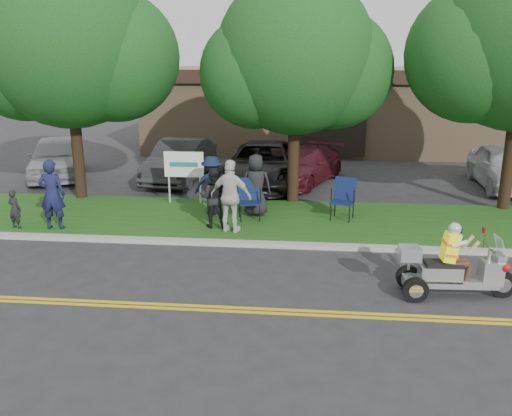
# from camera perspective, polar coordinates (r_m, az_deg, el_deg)

# --- Properties ---
(ground) EXTENTS (120.00, 120.00, 0.00)m
(ground) POSITION_cam_1_polar(r_m,az_deg,el_deg) (10.86, -0.16, -9.57)
(ground) COLOR #28282B
(ground) RESTS_ON ground
(centerline_near) EXTENTS (60.00, 0.10, 0.01)m
(centerline_near) POSITION_cam_1_polar(r_m,az_deg,el_deg) (10.34, -0.49, -10.91)
(centerline_near) COLOR gold
(centerline_near) RESTS_ON ground
(centerline_far) EXTENTS (60.00, 0.10, 0.01)m
(centerline_far) POSITION_cam_1_polar(r_m,az_deg,el_deg) (10.48, -0.40, -10.52)
(centerline_far) COLOR gold
(centerline_far) RESTS_ON ground
(curb) EXTENTS (60.00, 0.25, 0.12)m
(curb) POSITION_cam_1_polar(r_m,az_deg,el_deg) (13.64, 1.15, -3.86)
(curb) COLOR #A8A89E
(curb) RESTS_ON ground
(grass_verge) EXTENTS (60.00, 4.00, 0.10)m
(grass_verge) POSITION_cam_1_polar(r_m,az_deg,el_deg) (15.68, 1.78, -1.24)
(grass_verge) COLOR #1F4813
(grass_verge) RESTS_ON ground
(commercial_building) EXTENTS (18.00, 8.20, 4.00)m
(commercial_building) POSITION_cam_1_polar(r_m,az_deg,el_deg) (28.87, 7.79, 10.45)
(commercial_building) COLOR #9E7F5B
(commercial_building) RESTS_ON ground
(tree_left) EXTENTS (6.62, 5.40, 7.78)m
(tree_left) POSITION_cam_1_polar(r_m,az_deg,el_deg) (18.37, -18.93, 15.63)
(tree_left) COLOR #332114
(tree_left) RESTS_ON ground
(tree_mid) EXTENTS (5.88, 4.80, 7.05)m
(tree_mid) POSITION_cam_1_polar(r_m,az_deg,el_deg) (17.00, 4.34, 15.05)
(tree_mid) COLOR #332114
(tree_mid) RESTS_ON ground
(business_sign) EXTENTS (1.25, 0.06, 1.75)m
(business_sign) POSITION_cam_1_polar(r_m,az_deg,el_deg) (17.16, -7.59, 4.27)
(business_sign) COLOR silver
(business_sign) RESTS_ON ground
(trike_scooter) EXTENTS (2.35, 0.80, 1.54)m
(trike_scooter) POSITION_cam_1_polar(r_m,az_deg,el_deg) (11.47, 19.92, -6.23)
(trike_scooter) COLOR black
(trike_scooter) RESTS_ON ground
(lawn_chair_a) EXTENTS (0.78, 0.79, 1.18)m
(lawn_chair_a) POSITION_cam_1_polar(r_m,az_deg,el_deg) (15.70, 9.22, 1.28)
(lawn_chair_a) COLOR black
(lawn_chair_a) RESTS_ON grass_verge
(lawn_chair_b) EXTENTS (0.73, 0.75, 1.16)m
(lawn_chair_b) POSITION_cam_1_polar(r_m,az_deg,el_deg) (15.49, -0.76, 1.26)
(lawn_chair_b) COLOR black
(lawn_chair_b) RESTS_ON grass_verge
(spectator_adult_left) EXTENTS (0.73, 0.51, 1.90)m
(spectator_adult_left) POSITION_cam_1_polar(r_m,az_deg,el_deg) (15.48, -20.67, 1.34)
(spectator_adult_left) COLOR #171940
(spectator_adult_left) RESTS_ON grass_verge
(spectator_adult_mid) EXTENTS (0.82, 0.65, 1.65)m
(spectator_adult_mid) POSITION_cam_1_polar(r_m,az_deg,el_deg) (14.71, -4.46, 1.10)
(spectator_adult_mid) COLOR black
(spectator_adult_mid) RESTS_ON grass_verge
(spectator_adult_right) EXTENTS (1.22, 0.75, 1.94)m
(spectator_adult_right) POSITION_cam_1_polar(r_m,az_deg,el_deg) (14.22, -2.65, 1.23)
(spectator_adult_right) COLOR silver
(spectator_adult_right) RESTS_ON grass_verge
(spectator_chair_a) EXTENTS (1.22, 0.85, 1.73)m
(spectator_chair_a) POSITION_cam_1_polar(r_m,az_deg,el_deg) (15.94, -4.65, 2.41)
(spectator_chair_a) COLOR #141D38
(spectator_chair_a) RESTS_ON grass_verge
(spectator_chair_b) EXTENTS (0.94, 0.66, 1.82)m
(spectator_chair_b) POSITION_cam_1_polar(r_m,az_deg,el_deg) (15.72, -0.01, 2.44)
(spectator_chair_b) COLOR black
(spectator_chair_b) RESTS_ON grass_verge
(child_left) EXTENTS (0.44, 0.34, 1.06)m
(child_left) POSITION_cam_1_polar(r_m,az_deg,el_deg) (16.03, -24.06, -0.10)
(child_left) COLOR black
(child_left) RESTS_ON grass_verge
(parked_car_far_left) EXTENTS (3.40, 5.03, 1.59)m
(parked_car_far_left) POSITION_cam_1_polar(r_m,az_deg,el_deg) (22.63, -20.32, 5.04)
(parked_car_far_left) COLOR #9B9DA1
(parked_car_far_left) RESTS_ON ground
(parked_car_left) EXTENTS (2.04, 4.83, 1.55)m
(parked_car_left) POSITION_cam_1_polar(r_m,az_deg,el_deg) (20.85, -7.96, 4.96)
(parked_car_left) COLOR #2E2E31
(parked_car_left) RESTS_ON ground
(parked_car_mid) EXTENTS (2.90, 5.79, 1.58)m
(parked_car_mid) POSITION_cam_1_polar(r_m,az_deg,el_deg) (19.87, 0.76, 4.62)
(parked_car_mid) COLOR black
(parked_car_mid) RESTS_ON ground
(parked_car_right) EXTENTS (3.40, 4.85, 1.30)m
(parked_car_right) POSITION_cam_1_polar(r_m,az_deg,el_deg) (20.41, 5.04, 4.47)
(parked_car_right) COLOR #4B111C
(parked_car_right) RESTS_ON ground
(parked_car_far_right) EXTENTS (2.00, 4.63, 1.56)m
(parked_car_far_right) POSITION_cam_1_polar(r_m,az_deg,el_deg) (21.48, 24.67, 3.99)
(parked_car_far_right) COLOR #AFB2B7
(parked_car_far_right) RESTS_ON ground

